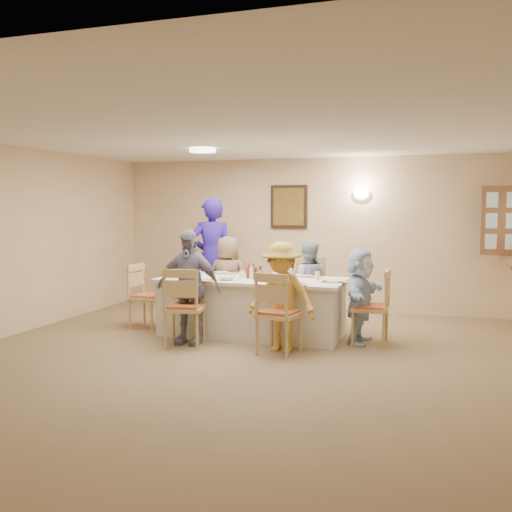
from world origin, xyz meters
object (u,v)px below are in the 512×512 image
(chair_left_end, at_px, (148,296))
(condiment_ketchup, at_px, (249,271))
(diner_right_end, at_px, (360,296))
(caregiver, at_px, (212,257))
(chair_right_end, at_px, (370,306))
(diner_front_left, at_px, (189,287))
(diner_back_right, at_px, (308,284))
(chair_back_left, at_px, (231,289))
(chair_front_left, at_px, (185,306))
(diner_back_left, at_px, (228,279))
(diner_front_right, at_px, (282,297))
(dining_table, at_px, (252,307))
(chair_back_right, at_px, (310,292))
(chair_front_right, at_px, (279,312))

(chair_left_end, xyz_separation_m, condiment_ketchup, (1.51, -0.02, 0.41))
(diner_right_end, height_order, caregiver, caregiver)
(chair_right_end, distance_m, diner_front_left, 2.27)
(condiment_ketchup, bearing_deg, diner_back_right, 47.54)
(chair_back_left, distance_m, chair_front_left, 1.60)
(diner_front_left, bearing_deg, chair_right_end, 16.16)
(chair_right_end, bearing_deg, diner_back_left, -107.30)
(diner_right_end, bearing_deg, diner_front_right, 135.52)
(dining_table, relative_size, chair_front_left, 2.51)
(chair_back_right, height_order, condiment_ketchup, chair_back_right)
(chair_back_right, xyz_separation_m, diner_front_right, (0.00, -1.48, 0.15))
(chair_back_left, distance_m, chair_front_right, 2.00)
(diner_right_end, bearing_deg, chair_back_right, 51.56)
(chair_back_left, distance_m, chair_left_end, 1.24)
(chair_front_right, height_order, diner_right_end, diner_right_end)
(chair_front_left, bearing_deg, diner_front_right, 173.92)
(condiment_ketchup, bearing_deg, chair_right_end, 0.57)
(dining_table, distance_m, diner_back_right, 0.94)
(chair_front_right, distance_m, diner_right_end, 1.15)
(chair_front_left, relative_size, chair_front_right, 1.01)
(chair_front_right, height_order, diner_back_right, diner_back_right)
(condiment_ketchup, bearing_deg, chair_left_end, 179.40)
(chair_front_left, relative_size, diner_front_right, 0.75)
(diner_back_right, bearing_deg, chair_right_end, 133.40)
(chair_front_right, xyz_separation_m, diner_front_right, (0.00, 0.12, 0.16))
(diner_back_left, height_order, condiment_ketchup, diner_back_left)
(chair_back_left, xyz_separation_m, diner_front_left, (0.00, -1.48, 0.23))
(chair_front_right, relative_size, diner_back_left, 0.76)
(chair_back_right, distance_m, chair_right_end, 1.24)
(chair_back_left, distance_m, chair_right_end, 2.29)
(chair_left_end, distance_m, diner_right_end, 2.97)
(chair_left_end, distance_m, caregiver, 1.34)
(dining_table, xyz_separation_m, chair_right_end, (1.55, 0.00, 0.09))
(chair_back_left, xyz_separation_m, diner_back_right, (1.20, -0.12, 0.13))
(caregiver, bearing_deg, dining_table, 102.19)
(caregiver, bearing_deg, diner_front_left, 73.61)
(dining_table, height_order, caregiver, caregiver)
(chair_back_right, xyz_separation_m, chair_front_left, (-1.20, -1.60, -0.01))
(dining_table, xyz_separation_m, diner_back_right, (0.60, 0.68, 0.24))
(diner_back_left, bearing_deg, chair_front_left, 89.81)
(diner_back_left, distance_m, diner_back_right, 1.20)
(chair_front_right, relative_size, diner_front_left, 0.68)
(diner_front_left, bearing_deg, condiment_ketchup, 48.30)
(chair_front_right, xyz_separation_m, chair_right_end, (0.95, 0.80, -0.01))
(chair_front_left, relative_size, caregiver, 0.53)
(diner_right_end, bearing_deg, condiment_ketchup, 96.48)
(chair_left_end, bearing_deg, diner_right_end, -85.37)
(chair_front_right, xyz_separation_m, chair_left_end, (-2.15, 0.80, -0.03))
(chair_front_right, height_order, condiment_ketchup, same)
(condiment_ketchup, bearing_deg, chair_front_right, -50.93)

